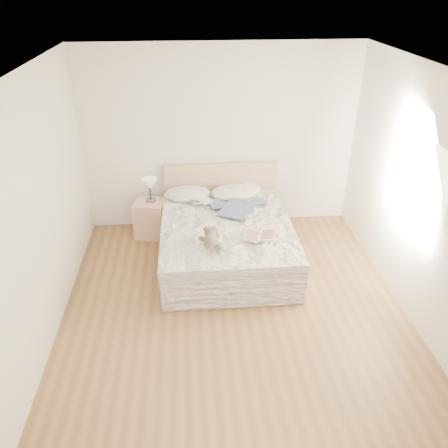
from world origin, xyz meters
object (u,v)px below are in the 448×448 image
at_px(table_lamp, 150,185).
at_px(photo_book, 200,201).
at_px(bed, 226,239).
at_px(nightstand, 151,219).
at_px(teddy_bear, 211,245).
at_px(childrens_book, 260,236).

height_order(table_lamp, photo_book, table_lamp).
xyz_separation_m(bed, nightstand, (-1.06, 0.70, -0.03)).
relative_size(photo_book, teddy_bear, 1.00).
xyz_separation_m(photo_book, childrens_book, (0.71, -1.02, 0.00)).
relative_size(photo_book, childrens_book, 0.83).
distance_m(bed, photo_book, 0.70).
bearing_deg(photo_book, table_lamp, 134.57).
relative_size(nightstand, childrens_book, 1.42).
relative_size(table_lamp, teddy_bear, 1.07).
relative_size(bed, nightstand, 3.83).
distance_m(photo_book, childrens_book, 1.24).
height_order(nightstand, childrens_book, childrens_book).
bearing_deg(nightstand, childrens_book, -39.72).
height_order(bed, nightstand, bed).
height_order(bed, table_lamp, bed).
relative_size(bed, teddy_bear, 6.53).
distance_m(bed, table_lamp, 1.37).
height_order(photo_book, childrens_book, same).
bearing_deg(photo_book, teddy_bear, -114.40).
bearing_deg(nightstand, table_lamp, 57.57).
bearing_deg(photo_book, bed, -86.67).
bearing_deg(childrens_book, bed, 143.85).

